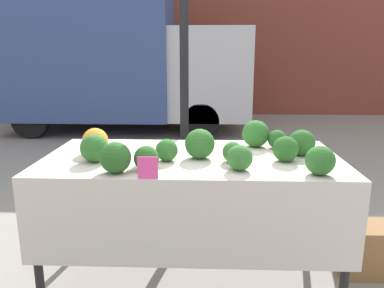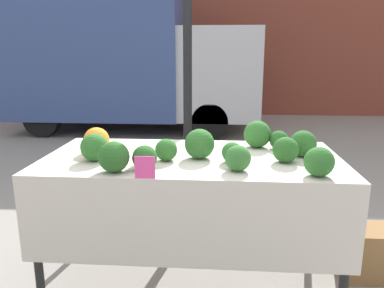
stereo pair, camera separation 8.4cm
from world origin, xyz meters
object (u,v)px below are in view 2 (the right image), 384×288
object	(u,v)px
price_sign	(145,167)
produce_crate	(372,252)
orange_cauliflower	(97,140)
parked_truck	(126,61)

from	to	relation	value
price_sign	produce_crate	world-z (taller)	price_sign
orange_cauliflower	produce_crate	distance (m)	2.02
parked_truck	produce_crate	bearing A→B (deg)	-59.58
orange_cauliflower	price_sign	xyz separation A→B (m)	(0.42, -0.49, -0.02)
parked_truck	produce_crate	xyz separation A→B (m)	(2.89, -4.92, -1.18)
orange_cauliflower	price_sign	distance (m)	0.65
parked_truck	price_sign	bearing A→B (deg)	-75.30
parked_truck	price_sign	world-z (taller)	parked_truck
parked_truck	price_sign	xyz separation A→B (m)	(1.44, -5.49, -0.42)
produce_crate	parked_truck	bearing A→B (deg)	120.42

